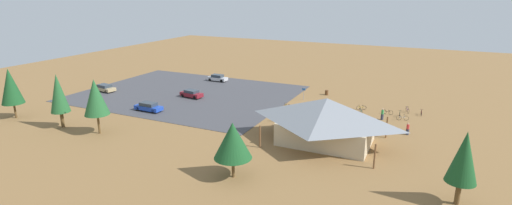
# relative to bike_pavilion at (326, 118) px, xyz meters

# --- Properties ---
(ground) EXTENTS (160.00, 160.00, 0.00)m
(ground) POSITION_rel_bike_pavilion_xyz_m (6.11, -14.81, -3.31)
(ground) COLOR olive
(ground) RESTS_ON ground
(parking_lot_asphalt) EXTENTS (38.21, 29.94, 0.05)m
(parking_lot_asphalt) POSITION_rel_bike_pavilion_xyz_m (29.74, -12.47, -3.28)
(parking_lot_asphalt) COLOR #424247
(parking_lot_asphalt) RESTS_ON ground
(bike_pavilion) EXTENTS (13.99, 10.45, 5.80)m
(bike_pavilion) POSITION_rel_bike_pavilion_xyz_m (0.00, 0.00, 0.00)
(bike_pavilion) COLOR #C6B28E
(bike_pavilion) RESTS_ON ground
(trash_bin) EXTENTS (0.60, 0.60, 0.90)m
(trash_bin) POSITION_rel_bike_pavilion_xyz_m (5.91, -22.61, -2.86)
(trash_bin) COLOR brown
(trash_bin) RESTS_ON ground
(lot_sign) EXTENTS (0.56, 0.08, 2.20)m
(lot_sign) POSITION_rel_bike_pavilion_xyz_m (8.72, -17.68, -1.90)
(lot_sign) COLOR #99999E
(lot_sign) RESTS_ON ground
(pine_midwest) EXTENTS (2.57, 2.57, 7.66)m
(pine_midwest) POSITION_rel_bike_pavilion_xyz_m (34.89, 10.26, 1.61)
(pine_midwest) COLOR brown
(pine_midwest) RESTS_ON ground
(pine_east) EXTENTS (3.92, 3.92, 5.94)m
(pine_east) POSITION_rel_bike_pavilion_xyz_m (6.04, 13.19, 0.73)
(pine_east) COLOR brown
(pine_east) RESTS_ON ground
(pine_mideast) EXTENTS (3.25, 3.25, 7.48)m
(pine_mideast) POSITION_rel_bike_pavilion_xyz_m (28.35, 9.84, 1.75)
(pine_mideast) COLOR brown
(pine_mideast) RESTS_ON ground
(pine_west) EXTENTS (3.12, 3.12, 7.61)m
(pine_west) POSITION_rel_bike_pavilion_xyz_m (44.89, 10.42, 1.63)
(pine_west) COLOR brown
(pine_west) RESTS_ON ground
(pine_far_east) EXTENTS (2.65, 2.65, 6.97)m
(pine_far_east) POSITION_rel_bike_pavilion_xyz_m (-14.64, 9.20, 1.24)
(pine_far_east) COLOR brown
(pine_far_east) RESTS_ON ground
(bicycle_yellow_lone_east) EXTENTS (1.09, 1.43, 0.89)m
(bicycle_yellow_lone_east) POSITION_rel_bike_pavilion_xyz_m (9.59, -11.30, -2.92)
(bicycle_yellow_lone_east) COLOR black
(bicycle_yellow_lone_east) RESTS_ON ground
(bicycle_teal_edge_north) EXTENTS (0.82, 1.53, 0.83)m
(bicycle_teal_edge_north) POSITION_rel_bike_pavilion_xyz_m (-1.89, -14.04, -2.94)
(bicycle_teal_edge_north) COLOR black
(bicycle_teal_edge_north) RESTS_ON ground
(bicycle_black_lone_west) EXTENTS (1.65, 0.48, 0.74)m
(bicycle_black_lone_west) POSITION_rel_bike_pavilion_xyz_m (-5.72, -15.41, -2.96)
(bicycle_black_lone_west) COLOR black
(bicycle_black_lone_west) RESTS_ON ground
(bicycle_white_yard_center) EXTENTS (1.72, 0.60, 0.86)m
(bicycle_white_yard_center) POSITION_rel_bike_pavilion_xyz_m (-8.11, -13.32, -2.92)
(bicycle_white_yard_center) COLOR black
(bicycle_white_yard_center) RESTS_ON ground
(bicycle_green_edge_south) EXTENTS (0.48, 1.78, 0.90)m
(bicycle_green_edge_south) POSITION_rel_bike_pavilion_xyz_m (-7.56, -14.88, -2.91)
(bicycle_green_edge_south) COLOR black
(bicycle_green_edge_south) RESTS_ON ground
(bicycle_purple_front_row) EXTENTS (0.70, 1.64, 0.87)m
(bicycle_purple_front_row) POSITION_rel_bike_pavilion_xyz_m (-8.45, -17.74, -2.93)
(bicycle_purple_front_row) COLOR black
(bicycle_purple_front_row) RESTS_ON ground
(bicycle_orange_yard_left) EXTENTS (1.19, 1.26, 0.85)m
(bicycle_orange_yard_left) POSITION_rel_bike_pavilion_xyz_m (5.80, -7.77, -2.92)
(bicycle_orange_yard_left) COLOR black
(bicycle_orange_yard_left) RESTS_ON ground
(bicycle_red_yard_front) EXTENTS (0.48, 1.65, 0.84)m
(bicycle_red_yard_front) POSITION_rel_bike_pavilion_xyz_m (-10.51, -17.14, -2.94)
(bicycle_red_yard_front) COLOR black
(bicycle_red_yard_front) RESTS_ON ground
(bicycle_blue_near_sign) EXTENTS (0.48, 1.81, 0.91)m
(bicycle_blue_near_sign) POSITION_rel_bike_pavilion_xyz_m (3.41, -10.05, -2.91)
(bicycle_blue_near_sign) COLOR black
(bicycle_blue_near_sign) RESTS_ON ground
(bicycle_silver_yard_right) EXTENTS (1.29, 1.09, 0.77)m
(bicycle_silver_yard_right) POSITION_rel_bike_pavilion_xyz_m (8.12, -6.71, -2.94)
(bicycle_silver_yard_right) COLOR black
(bicycle_silver_yard_right) RESTS_ON ground
(bicycle_yellow_near_porch) EXTENTS (1.48, 0.77, 0.80)m
(bicycle_yellow_near_porch) POSITION_rel_bike_pavilion_xyz_m (-1.59, -16.07, -2.96)
(bicycle_yellow_near_porch) COLOR black
(bicycle_yellow_near_porch) RESTS_ON ground
(bicycle_teal_by_bin) EXTENTS (1.69, 0.48, 0.80)m
(bicycle_teal_by_bin) POSITION_rel_bike_pavilion_xyz_m (4.86, -11.67, -2.94)
(bicycle_teal_by_bin) COLOR black
(bicycle_teal_by_bin) RESTS_ON ground
(car_maroon_far_end) EXTENTS (4.40, 2.28, 1.35)m
(car_maroon_far_end) POSITION_rel_bike_pavilion_xyz_m (27.43, -10.46, -2.58)
(car_maroon_far_end) COLOR maroon
(car_maroon_far_end) RESTS_ON parking_lot_asphalt
(car_silver_aisle_side) EXTENTS (4.22, 1.75, 1.41)m
(car_silver_aisle_side) POSITION_rel_bike_pavilion_xyz_m (29.83, -23.60, -2.56)
(car_silver_aisle_side) COLOR #BCBCC1
(car_silver_aisle_side) RESTS_ON parking_lot_asphalt
(car_blue_front_row) EXTENTS (4.64, 1.85, 1.39)m
(car_blue_front_row) POSITION_rel_bike_pavilion_xyz_m (28.99, -0.79, -2.57)
(car_blue_front_row) COLOR #1E42B2
(car_blue_front_row) RESTS_ON parking_lot_asphalt
(car_tan_by_curb) EXTENTS (4.70, 2.45, 1.32)m
(car_tan_by_curb) POSITION_rel_bike_pavilion_xyz_m (44.94, -7.03, -2.60)
(car_tan_by_curb) COLOR tan
(car_tan_by_curb) RESTS_ON parking_lot_asphalt
(visitor_by_pavilion) EXTENTS (0.40, 0.38, 1.74)m
(visitor_by_pavilion) POSITION_rel_bike_pavilion_xyz_m (-5.31, -12.28, -2.39)
(visitor_by_pavilion) COLOR #2D3347
(visitor_by_pavilion) RESTS_ON ground
(visitor_near_lot) EXTENTS (0.40, 0.38, 1.65)m
(visitor_near_lot) POSITION_rel_bike_pavilion_xyz_m (-9.22, -7.34, -2.45)
(visitor_near_lot) COLOR #2D3347
(visitor_near_lot) RESTS_ON ground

